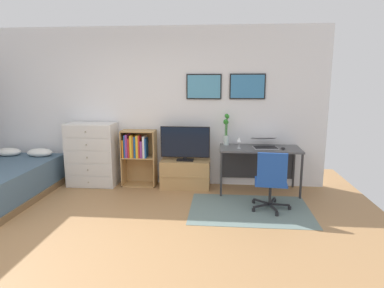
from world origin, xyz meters
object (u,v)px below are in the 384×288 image
object	(u,v)px
tv_stand	(185,174)
wine_glass	(239,140)
desk	(259,155)
office_chair	(271,180)
bamboo_vase	(226,129)
bookshelf	(137,152)
television	(185,144)
laptop	(265,143)
dresser	(92,155)
computer_mouse	(283,148)

from	to	relation	value
tv_stand	wine_glass	distance (m)	1.11
desk	tv_stand	bearing A→B (deg)	178.58
office_chair	bamboo_vase	bearing A→B (deg)	126.39
wine_glass	bookshelf	bearing A→B (deg)	172.49
television	laptop	world-z (taller)	television
tv_stand	laptop	xyz separation A→B (m)	(1.31, -0.05, 0.57)
bamboo_vase	television	bearing A→B (deg)	-170.97
dresser	laptop	size ratio (longest dim) A/B	2.41
television	office_chair	bearing A→B (deg)	-34.98
bookshelf	television	xyz separation A→B (m)	(0.84, -0.07, 0.17)
television	computer_mouse	world-z (taller)	television
laptop	wine_glass	bearing A→B (deg)	-169.00
laptop	bookshelf	bearing A→B (deg)	171.09
television	computer_mouse	distance (m)	1.59
television	computer_mouse	xyz separation A→B (m)	(1.58, -0.16, -0.01)
tv_stand	laptop	world-z (taller)	laptop
computer_mouse	wine_glass	distance (m)	0.70
desk	wine_glass	xyz separation A→B (m)	(-0.34, -0.15, 0.27)
laptop	computer_mouse	bearing A→B (deg)	-31.99
dresser	television	bearing A→B (deg)	-0.26
bookshelf	laptop	bearing A→B (deg)	-2.61
bookshelf	bamboo_vase	size ratio (longest dim) A/B	1.84
television	office_chair	world-z (taller)	television
bamboo_vase	dresser	bearing A→B (deg)	-177.49
office_chair	wine_glass	xyz separation A→B (m)	(-0.42, 0.75, 0.42)
laptop	desk	bearing A→B (deg)	158.31
television	bamboo_vase	bearing A→B (deg)	9.03
bookshelf	computer_mouse	distance (m)	2.44
television	desk	xyz separation A→B (m)	(1.23, -0.01, -0.16)
tv_stand	bamboo_vase	world-z (taller)	bamboo_vase
tv_stand	computer_mouse	distance (m)	1.67
computer_mouse	office_chair	bearing A→B (deg)	-110.19
television	bamboo_vase	distance (m)	0.73
television	desk	size ratio (longest dim) A/B	0.64
bookshelf	laptop	xyz separation A→B (m)	(2.15, -0.10, 0.21)
bookshelf	desk	distance (m)	2.07
bookshelf	television	size ratio (longest dim) A/B	1.17
television	computer_mouse	bearing A→B (deg)	-5.87
tv_stand	wine_glass	xyz separation A→B (m)	(0.89, -0.18, 0.64)
wine_glass	bamboo_vase	bearing A→B (deg)	127.49
dresser	bamboo_vase	world-z (taller)	bamboo_vase
tv_stand	bamboo_vase	bearing A→B (deg)	7.19
computer_mouse	wine_glass	bearing A→B (deg)	179.81
television	dresser	bearing A→B (deg)	179.74
desk	laptop	xyz separation A→B (m)	(0.08, -0.02, 0.20)
computer_mouse	wine_glass	xyz separation A→B (m)	(-0.69, 0.00, 0.12)
dresser	tv_stand	distance (m)	1.65
desk	laptop	world-z (taller)	laptop
dresser	bamboo_vase	xyz separation A→B (m)	(2.30, 0.10, 0.47)
bamboo_vase	desk	bearing A→B (deg)	-12.06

